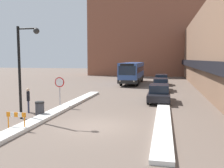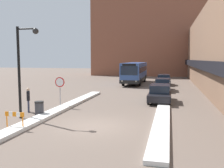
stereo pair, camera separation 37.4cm
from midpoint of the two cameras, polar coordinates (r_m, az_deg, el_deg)
The scene contains 14 objects.
ground_plane at distance 13.89m, azimuth -3.39°, elevation -9.62°, with size 160.00×160.00×0.00m, color #66564C.
building_row_right at distance 37.36m, azimuth 22.73°, elevation 6.88°, with size 5.50×60.00×9.42m.
building_backdrop_far at distance 57.03m, azimuth 9.35°, elevation 11.55°, with size 26.00×8.00×18.99m.
snow_bank_left at distance 18.39m, azimuth -11.03°, elevation -5.58°, with size 0.90×17.70×0.20m.
snow_bank_right at distance 18.08m, azimuth 12.20°, elevation -5.82°, with size 0.90×18.68×0.18m.
city_bus at distance 37.27m, azimuth 5.54°, elevation 2.72°, with size 2.55×11.08×3.11m.
parked_car_front at distance 21.80m, azimuth 11.35°, elevation -2.07°, with size 1.86×4.63×1.49m.
parked_car_middle at distance 29.53m, azimuth 11.81°, elevation -0.12°, with size 1.81×4.67×1.42m.
parked_car_back at distance 36.00m, azimuth 12.05°, elevation 0.96°, with size 1.92×4.42×1.48m.
stop_sign at distance 19.41m, azimuth -11.29°, elevation -0.31°, with size 0.76×0.08×2.29m.
street_lamp at distance 16.05m, azimuth -19.01°, elevation 4.93°, with size 1.46×0.36×5.62m.
pedestrian at distance 18.11m, azimuth -18.04°, elevation -2.98°, with size 0.41×0.50×1.69m.
trash_bin at distance 16.83m, azimuth -15.67°, elevation -5.42°, with size 0.59×0.59×0.95m.
construction_barricade at distance 13.95m, azimuth -20.65°, elevation -7.09°, with size 1.10×0.06×0.94m.
Camera 2 is at (3.99, -12.79, 3.68)m, focal length 40.00 mm.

